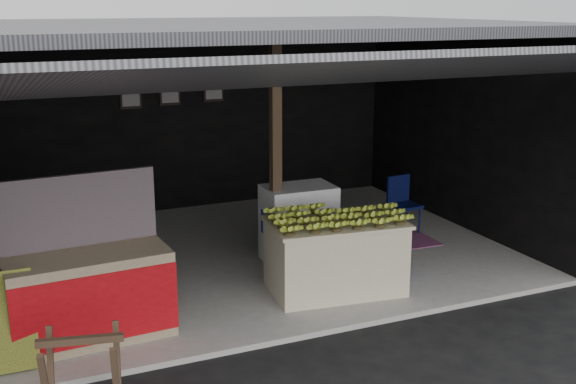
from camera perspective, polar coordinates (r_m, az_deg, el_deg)
name	(u,v)px	position (r m, az deg, el deg)	size (l,w,h in m)	color
ground	(322,336)	(7.40, 2.67, -11.33)	(80.00, 80.00, 0.00)	black
concrete_slab	(237,256)	(9.51, -4.02, -5.06)	(7.00, 5.00, 0.06)	gray
shophouse	(226,95)	(9.32, -4.91, 7.62)	(7.40, 7.29, 3.02)	black
banana_table	(335,256)	(8.20, 3.75, -5.04)	(1.61, 1.10, 0.83)	silver
banana_pile	(336,214)	(8.05, 3.81, -1.71)	(1.39, 0.84, 0.16)	gold
white_crate	(299,223)	(9.12, 0.84, -2.50)	(0.89, 0.62, 0.97)	white
neighbor_stall	(89,292)	(7.31, -15.44, -7.60)	(1.58, 0.79, 1.59)	#998466
green_signboard	(0,323)	(6.95, -21.79, -9.59)	(0.60, 0.04, 0.90)	black
sawhorse	(82,364)	(6.23, -15.98, -12.97)	(0.70, 0.70, 0.66)	#483224
water_barrel	(387,254)	(8.82, 7.85, -4.88)	(0.34, 0.34, 0.49)	#0D1E95
plastic_chair	(402,199)	(10.40, 8.98, -0.57)	(0.42, 0.42, 0.80)	#0A1039
magenta_rug	(377,240)	(10.06, 7.08, -3.81)	(1.50, 1.00, 0.01)	#68174E
picture_frames	(172,91)	(11.27, -9.17, 7.86)	(1.62, 0.04, 0.46)	black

